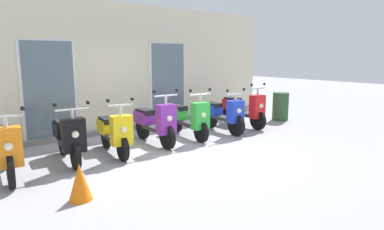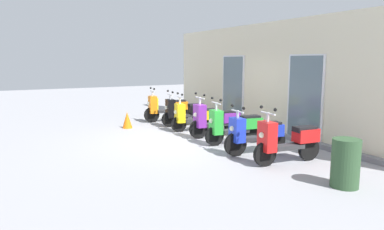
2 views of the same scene
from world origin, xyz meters
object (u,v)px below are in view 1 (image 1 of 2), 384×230
(scooter_yellow, at_px, (114,132))
(trash_bin, at_px, (280,106))
(scooter_green, at_px, (188,118))
(scooter_black, at_px, (68,136))
(traffic_cone, at_px, (80,182))
(scooter_purple, at_px, (155,122))
(scooter_blue, at_px, (223,114))
(scooter_red, at_px, (244,109))
(scooter_orange, at_px, (6,148))

(scooter_yellow, xyz_separation_m, trash_bin, (5.50, -0.06, -0.03))
(scooter_green, bearing_deg, trash_bin, -2.18)
(scooter_yellow, height_order, trash_bin, scooter_yellow)
(scooter_black, distance_m, traffic_cone, 1.85)
(scooter_green, distance_m, traffic_cone, 3.83)
(scooter_purple, xyz_separation_m, traffic_cone, (-2.44, -1.77, -0.24))
(scooter_blue, bearing_deg, scooter_black, 178.11)
(scooter_black, height_order, scooter_blue, scooter_black)
(scooter_purple, bearing_deg, traffic_cone, -144.06)
(scooter_purple, xyz_separation_m, scooter_red, (2.92, -0.04, -0.00))
(scooter_orange, distance_m, scooter_yellow, 1.95)
(scooter_purple, bearing_deg, trash_bin, -1.86)
(scooter_blue, bearing_deg, scooter_red, 6.23)
(scooter_blue, height_order, trash_bin, scooter_blue)
(scooter_yellow, bearing_deg, scooter_orange, -177.71)
(traffic_cone, bearing_deg, trash_bin, 13.26)
(scooter_green, xyz_separation_m, trash_bin, (3.51, -0.13, -0.06))
(scooter_red, height_order, traffic_cone, scooter_red)
(scooter_purple, relative_size, traffic_cone, 3.11)
(scooter_yellow, height_order, scooter_red, scooter_red)
(scooter_blue, bearing_deg, trash_bin, -0.16)
(scooter_yellow, relative_size, trash_bin, 1.82)
(scooter_orange, distance_m, scooter_blue, 4.98)
(scooter_black, relative_size, scooter_purple, 0.95)
(scooter_black, relative_size, scooter_blue, 0.97)
(scooter_yellow, distance_m, traffic_cone, 2.20)
(trash_bin, bearing_deg, scooter_purple, 178.14)
(traffic_cone, bearing_deg, scooter_red, 17.93)
(scooter_purple, relative_size, scooter_red, 0.99)
(scooter_black, height_order, scooter_yellow, same)
(scooter_yellow, height_order, scooter_purple, scooter_purple)
(scooter_purple, relative_size, trash_bin, 1.93)
(scooter_black, xyz_separation_m, scooter_purple, (1.92, 0.01, 0.01))
(scooter_purple, bearing_deg, scooter_green, -0.67)
(scooter_purple, distance_m, scooter_blue, 1.99)
(scooter_purple, relative_size, scooter_green, 0.99)
(scooter_purple, height_order, trash_bin, scooter_purple)
(scooter_green, xyz_separation_m, scooter_blue, (1.04, -0.13, -0.01))
(scooter_green, height_order, scooter_red, scooter_red)
(scooter_orange, height_order, scooter_yellow, scooter_orange)
(scooter_red, xyz_separation_m, trash_bin, (1.54, -0.11, -0.08))
(scooter_black, relative_size, scooter_green, 0.95)
(scooter_yellow, xyz_separation_m, scooter_purple, (1.04, 0.08, 0.05))
(scooter_yellow, height_order, scooter_blue, scooter_yellow)
(scooter_black, bearing_deg, scooter_blue, -1.89)
(scooter_purple, distance_m, scooter_green, 0.95)
(scooter_purple, bearing_deg, scooter_blue, -3.97)
(trash_bin, bearing_deg, scooter_yellow, 179.34)
(scooter_black, bearing_deg, traffic_cone, -106.37)
(scooter_black, relative_size, scooter_red, 0.95)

